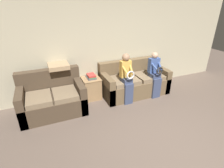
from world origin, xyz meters
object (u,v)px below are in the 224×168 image
object	(u,v)px
child_left_seated	(127,76)
throw_pillow	(58,66)
couch_main	(134,82)
side_shelf	(91,88)
child_right_seated	(155,73)
couch_side	(53,99)
book_stack	(91,76)

from	to	relation	value
child_left_seated	throw_pillow	size ratio (longest dim) A/B	2.72
couch_main	child_left_seated	world-z (taller)	child_left_seated
child_left_seated	side_shelf	world-z (taller)	child_left_seated
child_right_seated	side_shelf	world-z (taller)	child_right_seated
throw_pillow	couch_side	bearing A→B (deg)	-130.60
couch_side	child_right_seated	world-z (taller)	child_right_seated
couch_side	child_right_seated	xyz separation A→B (m)	(2.65, -0.26, 0.33)
side_shelf	throw_pillow	world-z (taller)	throw_pillow
couch_side	side_shelf	size ratio (longest dim) A/B	2.48
couch_main	side_shelf	bearing A→B (deg)	171.76
child_left_seated	book_stack	distance (m)	0.94
side_shelf	throw_pillow	size ratio (longest dim) A/B	1.24
child_left_seated	side_shelf	bearing A→B (deg)	145.56
side_shelf	couch_main	bearing A→B (deg)	-8.24
child_left_seated	side_shelf	distance (m)	1.03
couch_side	child_left_seated	bearing A→B (deg)	-8.03
couch_main	side_shelf	world-z (taller)	couch_main
couch_main	child_right_seated	world-z (taller)	child_right_seated
couch_main	couch_side	xyz separation A→B (m)	(-2.23, -0.10, 0.01)
side_shelf	throw_pillow	distance (m)	1.05
side_shelf	couch_side	bearing A→B (deg)	-164.85
couch_main	child_left_seated	xyz separation A→B (m)	(-0.42, -0.36, 0.39)
child_left_seated	couch_side	bearing A→B (deg)	171.97
couch_main	side_shelf	xyz separation A→B (m)	(-1.20, 0.17, -0.03)
throw_pillow	side_shelf	bearing A→B (deg)	-1.94
side_shelf	book_stack	distance (m)	0.33
child_right_seated	couch_main	bearing A→B (deg)	139.03
throw_pillow	couch_main	bearing A→B (deg)	-5.79
couch_side	book_stack	size ratio (longest dim) A/B	4.59
child_left_seated	book_stack	bearing A→B (deg)	145.15
child_left_seated	book_stack	world-z (taller)	child_left_seated
child_left_seated	child_right_seated	distance (m)	0.84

